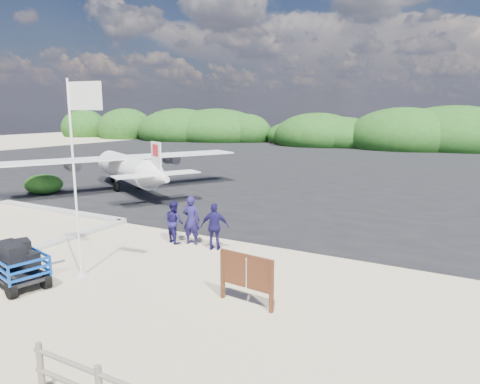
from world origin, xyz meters
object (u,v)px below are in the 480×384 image
object	(u,v)px
signboard	(246,305)
crew_c	(215,227)
baggage_cart	(17,285)
flagpole	(82,276)
crew_b	(174,222)
crew_a	(191,220)

from	to	relation	value
signboard	crew_c	size ratio (longest dim) A/B	0.99
baggage_cart	flagpole	size ratio (longest dim) A/B	0.40
crew_b	flagpole	bearing A→B (deg)	106.16
flagpole	signboard	size ratio (longest dim) A/B	3.42
crew_c	crew_a	bearing A→B (deg)	-29.34
baggage_cart	signboard	distance (m)	7.03
baggage_cart	signboard	world-z (taller)	signboard
baggage_cart	crew_c	bearing A→B (deg)	72.52
crew_b	crew_c	distance (m)	1.90
signboard	crew_a	world-z (taller)	crew_a
flagpole	crew_b	bearing A→B (deg)	83.80
crew_c	crew_b	bearing A→B (deg)	-22.57
crew_b	crew_c	size ratio (longest dim) A/B	0.94
signboard	crew_b	size ratio (longest dim) A/B	1.06
flagpole	crew_c	xyz separation A→B (m)	(2.36, 4.27, 0.90)
baggage_cart	flagpole	xyz separation A→B (m)	(1.13, 1.43, 0.00)
baggage_cart	crew_a	size ratio (longest dim) A/B	1.27
flagpole	signboard	world-z (taller)	flagpole
crew_a	crew_c	xyz separation A→B (m)	(1.17, -0.15, -0.07)
crew_a	crew_b	bearing A→B (deg)	-2.59
flagpole	signboard	bearing A→B (deg)	6.70
flagpole	crew_b	distance (m)	4.39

